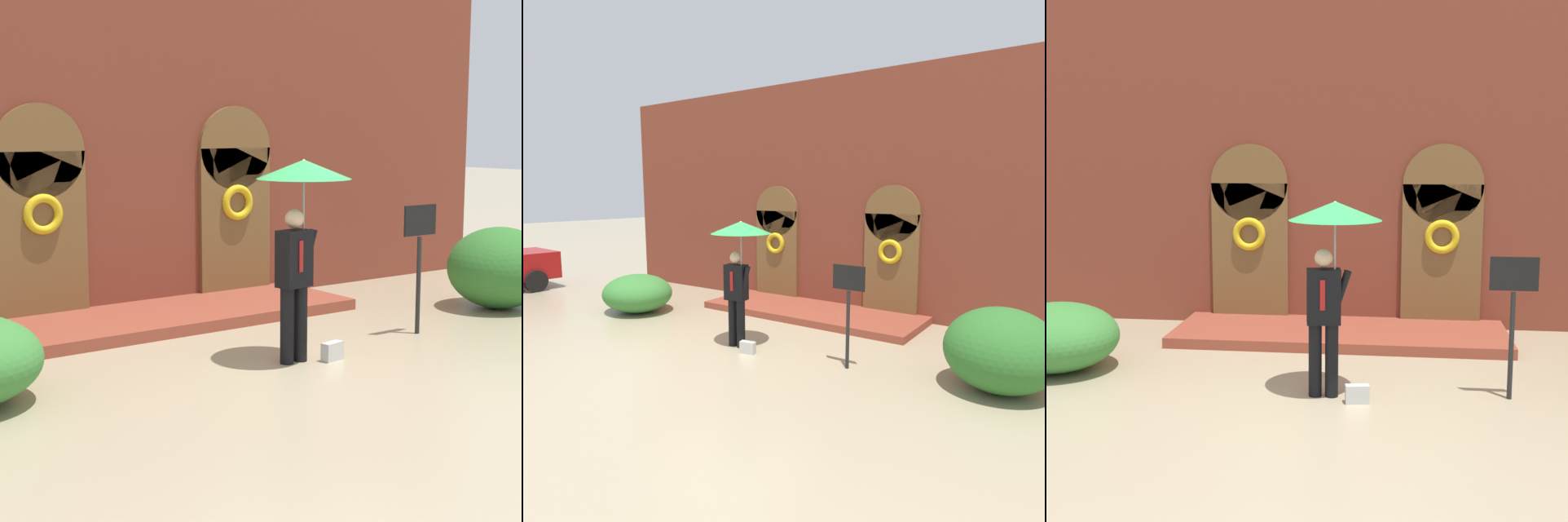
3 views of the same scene
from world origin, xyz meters
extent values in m
plane|color=tan|center=(0.00, 0.00, 0.00)|extent=(80.00, 80.00, 0.00)
cube|color=brown|center=(0.00, 4.20, 2.80)|extent=(14.00, 0.50, 5.60)
cube|color=brown|center=(-1.60, 3.91, 1.20)|extent=(1.30, 0.08, 2.40)
cylinder|color=brown|center=(-1.60, 3.91, 2.40)|extent=(1.30, 0.08, 1.30)
cube|color=brown|center=(1.60, 3.91, 1.20)|extent=(1.30, 0.08, 2.40)
cylinder|color=brown|center=(1.60, 3.91, 2.40)|extent=(1.30, 0.08, 1.30)
torus|color=gold|center=(-1.60, 3.84, 1.55)|extent=(0.56, 0.12, 0.56)
torus|color=gold|center=(1.60, 3.84, 1.55)|extent=(0.56, 0.12, 0.56)
cube|color=brown|center=(0.00, 3.05, 0.08)|extent=(5.20, 1.80, 0.16)
cylinder|color=black|center=(-0.08, 0.34, 0.45)|extent=(0.16, 0.16, 0.90)
cylinder|color=black|center=(0.12, 0.34, 0.45)|extent=(0.16, 0.16, 0.90)
cube|color=black|center=(0.02, 0.34, 1.23)|extent=(0.43, 0.30, 0.66)
cube|color=#A51919|center=(0.02, 0.21, 1.27)|extent=(0.06, 0.02, 0.36)
sphere|color=tan|center=(0.02, 0.34, 1.69)|extent=(0.22, 0.22, 0.22)
cylinder|color=black|center=(0.24, 0.34, 1.33)|extent=(0.22, 0.09, 0.46)
cylinder|color=gray|center=(0.15, 0.34, 1.65)|extent=(0.02, 0.02, 0.98)
cone|color=#1E7538|center=(0.15, 0.34, 2.25)|extent=(1.10, 1.10, 0.22)
cone|color=white|center=(0.15, 0.34, 2.27)|extent=(0.61, 0.60, 0.20)
cube|color=#B7B7B2|center=(0.44, 0.14, 0.11)|extent=(0.30, 0.17, 0.22)
cylinder|color=black|center=(2.24, 0.52, 0.65)|extent=(0.06, 0.06, 1.30)
cube|color=black|center=(2.24, 0.52, 1.52)|extent=(0.56, 0.03, 0.40)
ellipsoid|color=#387A33|center=(-3.67, 0.97, 0.46)|extent=(1.67, 1.62, 0.91)
camera|label=1|loc=(-6.06, -7.49, 2.74)|focal=60.00mm
camera|label=2|loc=(5.55, -6.12, 2.86)|focal=32.00mm
camera|label=3|loc=(0.87, -8.07, 2.95)|focal=50.00mm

